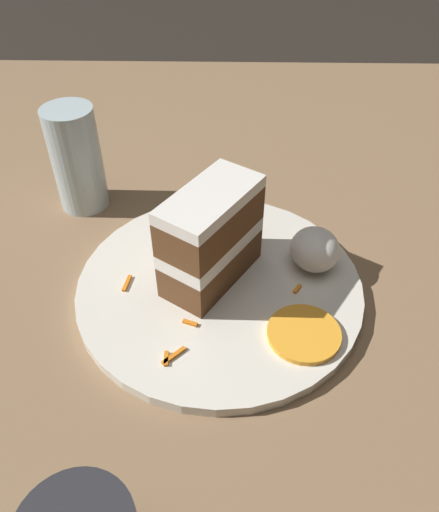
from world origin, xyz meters
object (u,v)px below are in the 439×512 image
object	(u,v)px
orange_garnish	(304,334)
drinking_glass	(78,166)
cake_slice	(211,236)
cream_dollop	(315,249)
plate	(220,286)

from	to	relation	value
orange_garnish	drinking_glass	xyz separation A→B (m)	(-0.23, -0.26, 0.04)
orange_garnish	cake_slice	bearing A→B (deg)	-132.44
cream_dollop	drinking_glass	world-z (taller)	drinking_glass
cake_slice	orange_garnish	size ratio (longest dim) A/B	1.76
orange_garnish	drinking_glass	world-z (taller)	drinking_glass
cream_dollop	drinking_glass	distance (m)	0.31
cake_slice	orange_garnish	distance (m)	0.14
plate	drinking_glass	world-z (taller)	drinking_glass
cake_slice	drinking_glass	xyz separation A→B (m)	(-0.14, -0.17, -0.01)
cake_slice	drinking_glass	bearing A→B (deg)	-6.40
cream_dollop	cake_slice	bearing A→B (deg)	-80.66
cake_slice	orange_garnish	bearing A→B (deg)	170.98
plate	drinking_glass	distance (m)	0.24
plate	cream_dollop	xyz separation A→B (m)	(-0.03, 0.10, 0.03)
plate	cream_dollop	distance (m)	0.11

